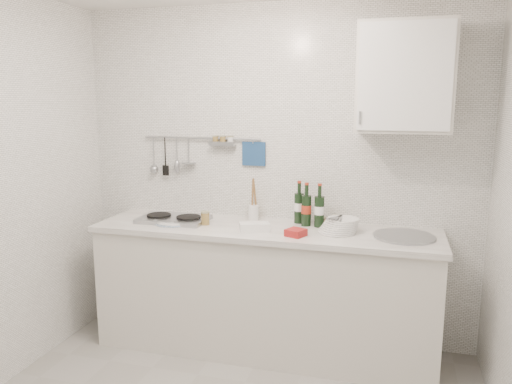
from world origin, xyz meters
TOP-DOWN VIEW (x-y plane):
  - back_wall at (0.00, 1.40)m, footprint 3.00×0.02m
  - counter at (0.01, 1.10)m, footprint 2.44×0.64m
  - wall_rail at (-0.60, 1.37)m, footprint 0.98×0.09m
  - wall_cabinet at (0.90, 1.22)m, footprint 0.60×0.38m
  - plate_stack_hob at (-0.67, 1.05)m, footprint 0.29×0.29m
  - plate_stack_sink at (0.53, 1.11)m, footprint 0.28×0.26m
  - wine_bottles at (0.28, 1.26)m, footprint 0.23×0.15m
  - butter_dish at (-0.04, 0.98)m, footprint 0.23×0.17m
  - strawberry_punnet at (0.26, 0.94)m, footprint 0.15×0.15m
  - utensil_crock at (-0.13, 1.28)m, footprint 0.08×0.08m
  - jar_a at (-0.15, 1.34)m, footprint 0.07×0.07m
  - jar_b at (0.48, 1.33)m, footprint 0.06×0.06m
  - jar_c at (0.38, 1.25)m, footprint 0.06×0.06m
  - jar_d at (-0.43, 1.06)m, footprint 0.06×0.06m

SIDE VIEW (x-z plane):
  - counter at x=0.01m, z-range -0.05..0.92m
  - plate_stack_hob at x=-0.67m, z-range 0.92..0.94m
  - strawberry_punnet at x=0.26m, z-range 0.92..0.97m
  - butter_dish at x=-0.04m, z-range 0.92..0.98m
  - jar_c at x=0.38m, z-range 0.92..0.99m
  - jar_b at x=0.48m, z-range 0.92..0.99m
  - plate_stack_sink at x=0.53m, z-range 0.92..1.02m
  - jar_d at x=-0.43m, z-range 0.92..1.02m
  - jar_a at x=-0.15m, z-range 0.92..1.03m
  - utensil_crock at x=-0.13m, z-range 0.83..1.16m
  - wine_bottles at x=0.28m, z-range 0.92..1.23m
  - back_wall at x=0.00m, z-range 0.00..2.50m
  - wall_rail at x=-0.60m, z-range 1.26..1.60m
  - wall_cabinet at x=0.90m, z-range 1.60..2.30m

